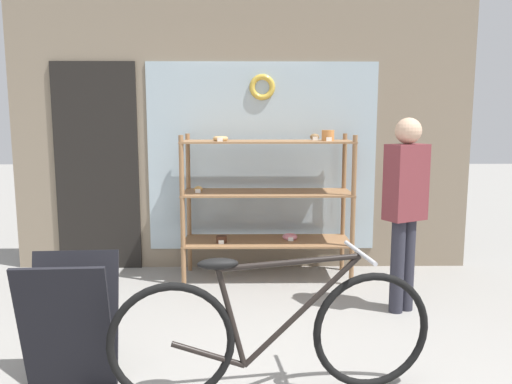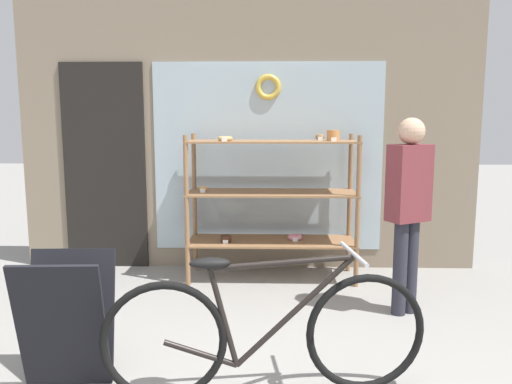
% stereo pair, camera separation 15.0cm
% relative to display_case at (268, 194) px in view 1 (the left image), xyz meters
% --- Properties ---
extents(storefront_facade, '(4.66, 0.13, 3.12)m').
position_rel_display_case_xyz_m(storefront_facade, '(-0.29, 0.40, 0.69)').
color(storefront_facade, gray).
rests_on(storefront_facade, ground_plane).
extents(display_case, '(1.60, 0.52, 1.43)m').
position_rel_display_case_xyz_m(display_case, '(0.00, 0.00, 0.00)').
color(display_case, '#8E6642').
rests_on(display_case, ground_plane).
extents(bicycle, '(1.80, 0.46, 0.82)m').
position_rel_display_case_xyz_m(bicycle, '(-0.04, -2.10, -0.46)').
color(bicycle, black).
rests_on(bicycle, ground_plane).
extents(sandwich_board, '(0.52, 0.41, 0.76)m').
position_rel_display_case_xyz_m(sandwich_board, '(-1.19, -2.01, -0.44)').
color(sandwich_board, black).
rests_on(sandwich_board, ground_plane).
extents(pedestrian, '(0.37, 0.31, 1.55)m').
position_rel_display_case_xyz_m(pedestrian, '(1.05, -0.87, 0.07)').
color(pedestrian, '#282833').
rests_on(pedestrian, ground_plane).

